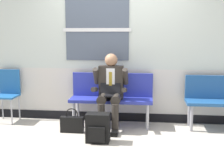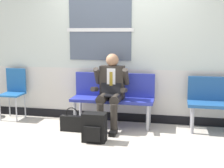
# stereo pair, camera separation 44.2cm
# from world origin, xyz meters

# --- Properties ---
(ground_plane) EXTENTS (18.00, 18.00, 0.00)m
(ground_plane) POSITION_xyz_m (0.00, 0.00, 0.00)
(ground_plane) COLOR #B2A899
(station_wall) EXTENTS (5.01, 0.17, 2.78)m
(station_wall) POSITION_xyz_m (-0.01, 0.76, 1.38)
(station_wall) COLOR beige
(station_wall) RESTS_ON ground
(bench_with_person) EXTENTS (1.38, 0.42, 0.88)m
(bench_with_person) POSITION_xyz_m (-0.07, 0.49, 0.52)
(bench_with_person) COLOR #28339E
(bench_with_person) RESTS_ON ground
(person_seated) EXTENTS (0.57, 0.70, 1.22)m
(person_seated) POSITION_xyz_m (-0.07, 0.29, 0.65)
(person_seated) COLOR #2D2823
(person_seated) RESTS_ON ground
(backpack) EXTENTS (0.34, 0.25, 0.42)m
(backpack) POSITION_xyz_m (-0.17, -0.39, 0.21)
(backpack) COLOR black
(backpack) RESTS_ON ground
(handbag) EXTENTS (0.37, 0.10, 0.39)m
(handbag) POSITION_xyz_m (-0.65, -0.01, 0.14)
(handbag) COLOR black
(handbag) RESTS_ON ground
(folding_chair) EXTENTS (0.38, 0.38, 0.91)m
(folding_chair) POSITION_xyz_m (-1.94, 0.52, 0.55)
(folding_chair) COLOR #1E5999
(folding_chair) RESTS_ON ground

